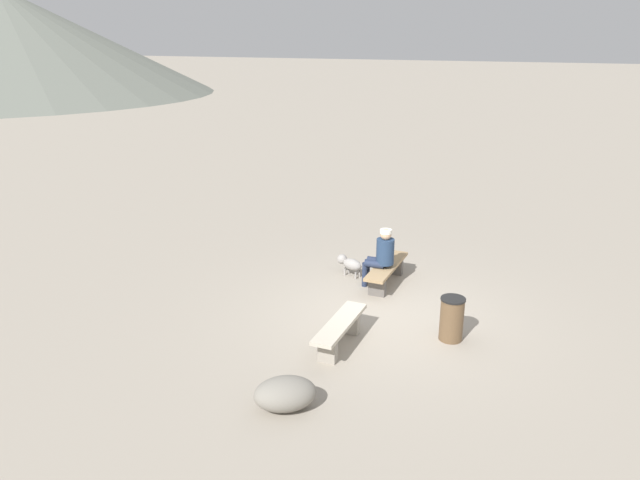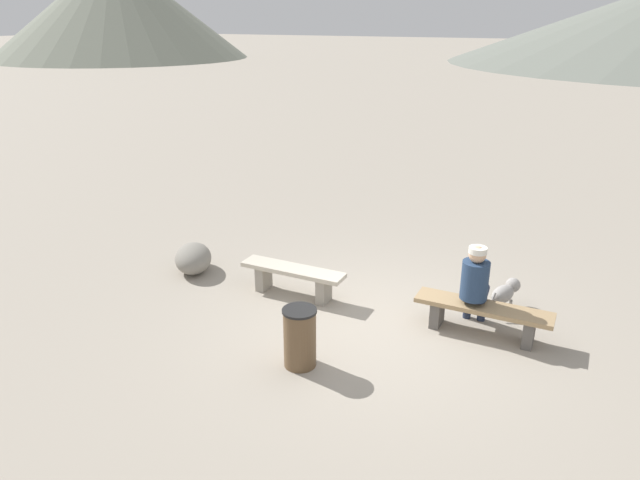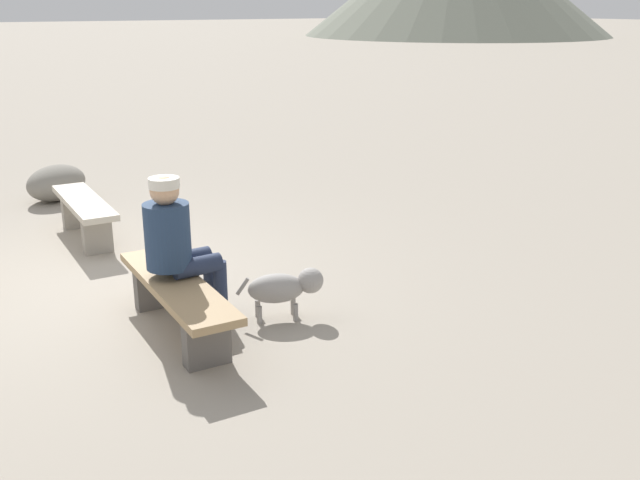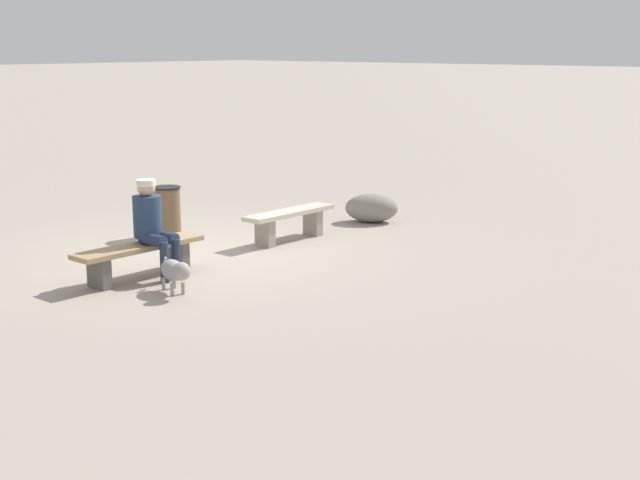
{
  "view_description": "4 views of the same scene",
  "coord_description": "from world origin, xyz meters",
  "px_view_note": "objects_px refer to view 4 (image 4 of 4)",
  "views": [
    {
      "loc": [
        -9.78,
        -2.61,
        4.93
      ],
      "look_at": [
        1.06,
        1.75,
        0.9
      ],
      "focal_mm": 33.92,
      "sensor_mm": 36.0,
      "label": 1
    },
    {
      "loc": [
        2.27,
        -6.69,
        4.01
      ],
      "look_at": [
        -1.11,
        0.68,
        0.86
      ],
      "focal_mm": 32.66,
      "sensor_mm": 36.0,
      "label": 2
    },
    {
      "loc": [
        6.45,
        -1.34,
        2.49
      ],
      "look_at": [
        1.4,
        1.7,
        0.56
      ],
      "focal_mm": 40.76,
      "sensor_mm": 36.0,
      "label": 3
    },
    {
      "loc": [
        8.13,
        8.98,
        2.87
      ],
      "look_at": [
        0.09,
        2.26,
        0.53
      ],
      "focal_mm": 49.57,
      "sensor_mm": 36.0,
      "label": 4
    }
  ],
  "objects_px": {
    "bench_left": "(290,219)",
    "dog": "(175,271)",
    "trash_bin": "(167,211)",
    "seated_person": "(152,220)",
    "boulder": "(372,208)",
    "bench_right": "(140,254)"
  },
  "relations": [
    {
      "from": "dog",
      "to": "trash_bin",
      "type": "distance_m",
      "value": 3.25
    },
    {
      "from": "bench_left",
      "to": "boulder",
      "type": "height_order",
      "value": "boulder"
    },
    {
      "from": "dog",
      "to": "boulder",
      "type": "height_order",
      "value": "boulder"
    },
    {
      "from": "seated_person",
      "to": "boulder",
      "type": "bearing_deg",
      "value": 177.34
    },
    {
      "from": "seated_person",
      "to": "boulder",
      "type": "xyz_separation_m",
      "value": [
        -4.58,
        0.01,
        -0.49
      ]
    },
    {
      "from": "seated_person",
      "to": "dog",
      "type": "bearing_deg",
      "value": 65.03
    },
    {
      "from": "seated_person",
      "to": "bench_left",
      "type": "bearing_deg",
      "value": 179.37
    },
    {
      "from": "seated_person",
      "to": "dog",
      "type": "xyz_separation_m",
      "value": [
        0.32,
        0.78,
        -0.45
      ]
    },
    {
      "from": "bench_right",
      "to": "dog",
      "type": "bearing_deg",
      "value": 79.97
    },
    {
      "from": "seated_person",
      "to": "dog",
      "type": "distance_m",
      "value": 0.96
    },
    {
      "from": "dog",
      "to": "boulder",
      "type": "distance_m",
      "value": 4.96
    },
    {
      "from": "seated_person",
      "to": "dog",
      "type": "relative_size",
      "value": 1.8
    },
    {
      "from": "bench_right",
      "to": "seated_person",
      "type": "distance_m",
      "value": 0.45
    },
    {
      "from": "seated_person",
      "to": "trash_bin",
      "type": "height_order",
      "value": "seated_person"
    },
    {
      "from": "dog",
      "to": "seated_person",
      "type": "bearing_deg",
      "value": 178.16
    },
    {
      "from": "dog",
      "to": "boulder",
      "type": "relative_size",
      "value": 0.8
    },
    {
      "from": "seated_person",
      "to": "boulder",
      "type": "distance_m",
      "value": 4.6
    },
    {
      "from": "trash_bin",
      "to": "dog",
      "type": "bearing_deg",
      "value": 50.91
    },
    {
      "from": "seated_person",
      "to": "bench_right",
      "type": "bearing_deg",
      "value": -29.25
    },
    {
      "from": "bench_left",
      "to": "dog",
      "type": "bearing_deg",
      "value": 17.63
    },
    {
      "from": "boulder",
      "to": "trash_bin",
      "type": "bearing_deg",
      "value": -31.53
    },
    {
      "from": "boulder",
      "to": "seated_person",
      "type": "bearing_deg",
      "value": -0.12
    }
  ]
}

